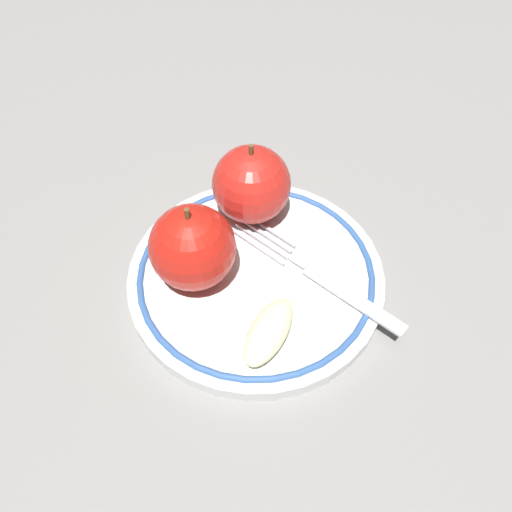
{
  "coord_description": "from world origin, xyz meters",
  "views": [
    {
      "loc": [
        -0.24,
        -0.13,
        0.37
      ],
      "look_at": [
        -0.01,
        -0.01,
        0.04
      ],
      "focal_mm": 35.0,
      "sensor_mm": 36.0,
      "label": 1
    }
  ],
  "objects_px": {
    "plate": "(256,275)",
    "apple_slice_front": "(269,331)",
    "fork": "(320,274)",
    "apple_red_whole": "(192,247)",
    "apple_second_whole": "(251,185)"
  },
  "relations": [
    {
      "from": "apple_red_whole",
      "to": "apple_slice_front",
      "type": "height_order",
      "value": "apple_red_whole"
    },
    {
      "from": "apple_red_whole",
      "to": "fork",
      "type": "xyz_separation_m",
      "value": [
        0.05,
        -0.1,
        -0.03
      ]
    },
    {
      "from": "plate",
      "to": "apple_slice_front",
      "type": "bearing_deg",
      "value": -144.92
    },
    {
      "from": "fork",
      "to": "plate",
      "type": "bearing_deg",
      "value": 34.52
    },
    {
      "from": "apple_red_whole",
      "to": "apple_second_whole",
      "type": "bearing_deg",
      "value": -6.39
    },
    {
      "from": "plate",
      "to": "apple_second_whole",
      "type": "relative_size",
      "value": 2.78
    },
    {
      "from": "apple_second_whole",
      "to": "apple_slice_front",
      "type": "bearing_deg",
      "value": -147.43
    },
    {
      "from": "apple_slice_front",
      "to": "apple_red_whole",
      "type": "bearing_deg",
      "value": -108.82
    },
    {
      "from": "fork",
      "to": "apple_red_whole",
      "type": "bearing_deg",
      "value": 39.46
    },
    {
      "from": "apple_slice_front",
      "to": "apple_second_whole",
      "type": "bearing_deg",
      "value": -147.17
    },
    {
      "from": "apple_second_whole",
      "to": "fork",
      "type": "xyz_separation_m",
      "value": [
        -0.04,
        -0.09,
        -0.03
      ]
    },
    {
      "from": "plate",
      "to": "apple_slice_front",
      "type": "height_order",
      "value": "apple_slice_front"
    },
    {
      "from": "plate",
      "to": "apple_slice_front",
      "type": "distance_m",
      "value": 0.07
    },
    {
      "from": "apple_second_whole",
      "to": "apple_red_whole",
      "type": "bearing_deg",
      "value": 173.61
    },
    {
      "from": "apple_second_whole",
      "to": "apple_slice_front",
      "type": "relative_size",
      "value": 1.23
    }
  ]
}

